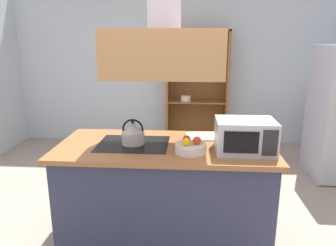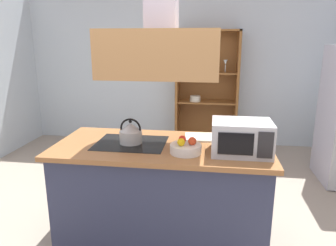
{
  "view_description": "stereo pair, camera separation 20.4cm",
  "coord_description": "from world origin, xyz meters",
  "px_view_note": "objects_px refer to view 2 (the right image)",
  "views": [
    {
      "loc": [
        0.07,
        -2.48,
        1.76
      ],
      "look_at": [
        -0.14,
        0.41,
        1.0
      ],
      "focal_mm": 33.63,
      "sensor_mm": 36.0,
      "label": 1
    },
    {
      "loc": [
        0.27,
        -2.46,
        1.76
      ],
      "look_at": [
        -0.14,
        0.41,
        1.0
      ],
      "focal_mm": 33.63,
      "sensor_mm": 36.0,
      "label": 2
    }
  ],
  "objects_px": {
    "kettle": "(131,133)",
    "microwave": "(241,137)",
    "dish_cabinet": "(206,96)",
    "cutting_board": "(204,137)",
    "fruit_bowl": "(186,148)"
  },
  "relations": [
    {
      "from": "kettle",
      "to": "microwave",
      "type": "distance_m",
      "value": 0.93
    },
    {
      "from": "dish_cabinet",
      "to": "fruit_bowl",
      "type": "bearing_deg",
      "value": -91.87
    },
    {
      "from": "dish_cabinet",
      "to": "microwave",
      "type": "distance_m",
      "value": 2.87
    },
    {
      "from": "cutting_board",
      "to": "fruit_bowl",
      "type": "relative_size",
      "value": 1.36
    },
    {
      "from": "kettle",
      "to": "cutting_board",
      "type": "height_order",
      "value": "kettle"
    },
    {
      "from": "kettle",
      "to": "cutting_board",
      "type": "distance_m",
      "value": 0.67
    },
    {
      "from": "kettle",
      "to": "microwave",
      "type": "relative_size",
      "value": 0.48
    },
    {
      "from": "dish_cabinet",
      "to": "kettle",
      "type": "relative_size",
      "value": 8.84
    },
    {
      "from": "kettle",
      "to": "fruit_bowl",
      "type": "distance_m",
      "value": 0.53
    },
    {
      "from": "dish_cabinet",
      "to": "microwave",
      "type": "xyz_separation_m",
      "value": [
        0.34,
        -2.84,
        0.17
      ]
    },
    {
      "from": "microwave",
      "to": "dish_cabinet",
      "type": "bearing_deg",
      "value": 96.73
    },
    {
      "from": "dish_cabinet",
      "to": "fruit_bowl",
      "type": "height_order",
      "value": "dish_cabinet"
    },
    {
      "from": "fruit_bowl",
      "to": "microwave",
      "type": "bearing_deg",
      "value": 7.73
    },
    {
      "from": "cutting_board",
      "to": "fruit_bowl",
      "type": "xyz_separation_m",
      "value": [
        -0.13,
        -0.41,
        0.04
      ]
    },
    {
      "from": "cutting_board",
      "to": "microwave",
      "type": "relative_size",
      "value": 0.74
    }
  ]
}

